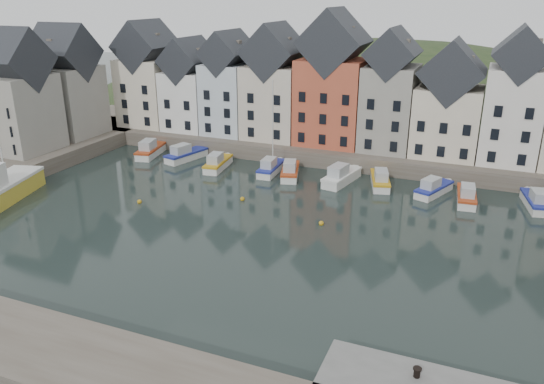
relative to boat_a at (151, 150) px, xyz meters
The scene contains 17 objects.
ground 29.81m from the boat_a, 38.75° to the right, with size 260.00×260.00×0.00m, color black.
far_quay 25.87m from the boat_a, 26.02° to the left, with size 90.00×16.00×2.00m, color #52493F.
hillside 47.83m from the boat_a, 58.09° to the left, with size 153.60×70.40×64.00m.
far_terrace 29.20m from the boat_a, 19.46° to the left, with size 72.37×8.16×17.78m.
left_terrace 15.96m from the boat_a, 158.02° to the right, with size 7.65×17.00×15.69m.
mooring_buoys 23.41m from the boat_a, 34.69° to the right, with size 20.50×5.50×0.50m.
boat_a is the anchor object (origin of this frame).
boat_b 5.59m from the boat_a, ahead, with size 3.61×6.89×2.53m.
boat_c 11.60m from the boat_a, ahead, with size 2.78×6.54×2.43m.
boat_d 18.57m from the boat_a, ahead, with size 2.28×6.26×11.78m.
boat_e 21.31m from the boat_a, ahead, with size 3.73×6.68×2.45m.
boat_f 27.74m from the boat_a, ahead, with size 3.40×7.22×2.67m.
boat_g 32.30m from the boat_a, ahead, with size 3.55×6.56×2.41m.
boat_h 38.43m from the boat_a, ahead, with size 3.92×6.31×2.32m.
boat_i 42.07m from the boat_a, ahead, with size 2.42×6.31×2.37m.
boat_j 48.94m from the boat_a, ahead, with size 2.99×6.39×2.36m.
mooring_bollard 54.24m from the boat_a, 40.42° to the right, with size 0.48×0.48×0.56m.
Camera 1 is at (19.65, -40.93, 21.35)m, focal length 35.00 mm.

